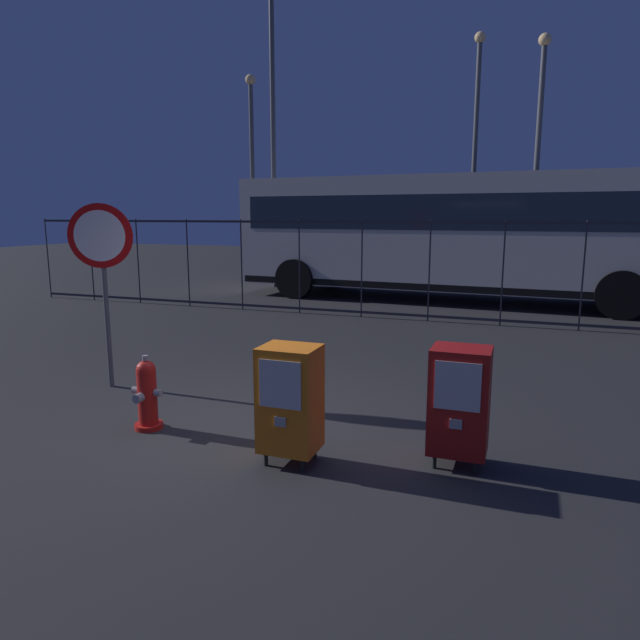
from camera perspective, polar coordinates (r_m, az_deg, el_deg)
The scene contains 11 objects.
ground_plane at distance 5.84m, azimuth -6.94°, elevation -10.57°, with size 60.00×60.00×0.00m, color #262628.
fire_hydrant at distance 5.90m, azimuth -16.96°, elevation -7.15°, with size 0.33×0.32×0.75m.
newspaper_box_primary at distance 4.84m, azimuth -3.02°, elevation -7.87°, with size 0.48×0.42×1.02m.
newspaper_box_secondary at distance 4.92m, azimuth 13.81°, elevation -7.84°, with size 0.48×0.42×1.02m.
stop_sign at distance 7.26m, azimuth -21.01°, elevation 5.92°, with size 0.71×0.31×2.23m.
fence_barrier at distance 11.58m, azimuth 7.52°, elevation 5.09°, with size 18.03×0.04×2.00m.
bus_near at distance 14.37m, azimuth 13.16°, elevation 8.69°, with size 10.64×3.30×3.00m.
street_light_near_left at distance 18.86m, azimuth -6.82°, elevation 15.43°, with size 0.32×0.32×6.38m.
street_light_near_right at distance 16.46m, azimuth 21.00°, elevation 15.96°, with size 0.32×0.32×6.60m.
street_light_far_left at distance 18.11m, azimuth 15.29°, elevation 16.77°, with size 0.32×0.32×7.24m.
street_light_far_right at distance 16.95m, azimuth -4.75°, elevation 19.50°, with size 0.32×0.32×8.35m.
Camera 1 is at (2.51, -4.84, 2.09)m, focal length 31.91 mm.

